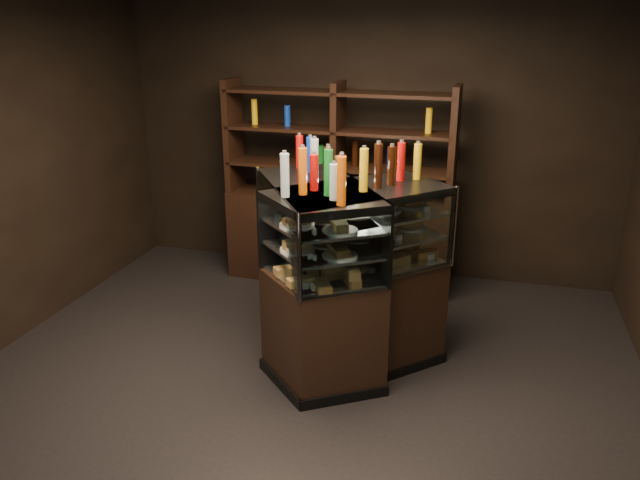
# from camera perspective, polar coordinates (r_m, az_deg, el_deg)

# --- Properties ---
(ground) EXTENTS (5.00, 5.00, 0.00)m
(ground) POSITION_cam_1_polar(r_m,az_deg,el_deg) (4.64, -2.30, -13.80)
(ground) COLOR black
(ground) RESTS_ON ground
(room_shell) EXTENTS (5.02, 5.02, 3.01)m
(room_shell) POSITION_cam_1_polar(r_m,az_deg,el_deg) (3.92, -2.69, 10.57)
(room_shell) COLOR black
(room_shell) RESTS_ON ground
(display_case) EXTENTS (1.61, 1.46, 1.43)m
(display_case) POSITION_cam_1_polar(r_m,az_deg,el_deg) (4.78, 1.52, -6.09)
(display_case) COLOR black
(display_case) RESTS_ON ground
(food_display) EXTENTS (1.18, 1.11, 0.44)m
(food_display) POSITION_cam_1_polar(r_m,az_deg,el_deg) (4.55, 1.58, 0.96)
(food_display) COLOR #D7954D
(food_display) RESTS_ON display_case
(bottles_top) EXTENTS (1.01, 0.97, 0.30)m
(bottles_top) POSITION_cam_1_polar(r_m,az_deg,el_deg) (4.42, 1.66, 6.67)
(bottles_top) COLOR yellow
(bottles_top) RESTS_ON display_case
(potted_conifer) EXTENTS (0.37, 0.37, 0.80)m
(potted_conifer) POSITION_cam_1_polar(r_m,az_deg,el_deg) (5.01, 6.54, -5.29)
(potted_conifer) COLOR black
(potted_conifer) RESTS_ON ground
(back_shelving) EXTENTS (2.24, 0.49, 2.00)m
(back_shelving) POSITION_cam_1_polar(r_m,az_deg,el_deg) (6.21, 1.58, 1.43)
(back_shelving) COLOR black
(back_shelving) RESTS_ON ground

